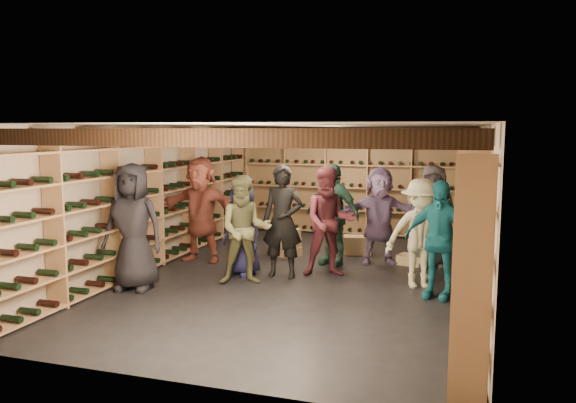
# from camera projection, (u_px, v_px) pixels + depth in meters

# --- Properties ---
(ground) EXTENTS (8.00, 8.00, 0.00)m
(ground) POSITION_uv_depth(u_px,v_px,m) (298.00, 276.00, 9.01)
(ground) COLOR black
(ground) RESTS_ON ground
(walls) EXTENTS (5.52, 8.02, 2.40)m
(walls) POSITION_uv_depth(u_px,v_px,m) (299.00, 202.00, 8.86)
(walls) COLOR tan
(walls) RESTS_ON ground
(ceiling) EXTENTS (5.50, 8.00, 0.01)m
(ceiling) POSITION_uv_depth(u_px,v_px,m) (299.00, 125.00, 8.70)
(ceiling) COLOR #BDB2A1
(ceiling) RESTS_ON walls
(ceiling_joists) EXTENTS (5.40, 7.12, 0.18)m
(ceiling_joists) POSITION_uv_depth(u_px,v_px,m) (299.00, 134.00, 8.72)
(ceiling_joists) COLOR black
(ceiling_joists) RESTS_ON ground
(wine_rack_left) EXTENTS (0.32, 7.50, 2.15)m
(wine_rack_left) POSITION_uv_depth(u_px,v_px,m) (155.00, 203.00, 9.64)
(wine_rack_left) COLOR #9D714C
(wine_rack_left) RESTS_ON ground
(wine_rack_right) EXTENTS (0.32, 7.50, 2.15)m
(wine_rack_right) POSITION_uv_depth(u_px,v_px,m) (469.00, 217.00, 8.11)
(wine_rack_right) COLOR #9D714C
(wine_rack_right) RESTS_ON ground
(wine_rack_back) EXTENTS (4.70, 0.30, 2.15)m
(wine_rack_back) POSITION_uv_depth(u_px,v_px,m) (347.00, 186.00, 12.50)
(wine_rack_back) COLOR #9D714C
(wine_rack_back) RESTS_ON ground
(crate_stack_left) EXTENTS (0.57, 0.46, 0.51)m
(crate_stack_left) POSITION_uv_depth(u_px,v_px,m) (285.00, 242.00, 10.40)
(crate_stack_left) COLOR tan
(crate_stack_left) RESTS_ON ground
(crate_stack_right) EXTENTS (0.57, 0.44, 0.34)m
(crate_stack_right) POSITION_uv_depth(u_px,v_px,m) (357.00, 245.00, 10.56)
(crate_stack_right) COLOR tan
(crate_stack_right) RESTS_ON ground
(crate_loose) EXTENTS (0.57, 0.46, 0.17)m
(crate_loose) POSITION_uv_depth(u_px,v_px,m) (413.00, 260.00, 9.73)
(crate_loose) COLOR tan
(crate_loose) RESTS_ON ground
(person_0) EXTENTS (0.97, 0.69, 1.86)m
(person_0) POSITION_uv_depth(u_px,v_px,m) (133.00, 227.00, 8.16)
(person_0) COLOR black
(person_0) RESTS_ON ground
(person_1) EXTENTS (0.67, 0.46, 1.79)m
(person_1) POSITION_uv_depth(u_px,v_px,m) (283.00, 221.00, 8.84)
(person_1) COLOR black
(person_1) RESTS_ON ground
(person_2) EXTENTS (0.99, 0.89, 1.66)m
(person_2) POSITION_uv_depth(u_px,v_px,m) (245.00, 230.00, 8.47)
(person_2) COLOR brown
(person_2) RESTS_ON ground
(person_3) EXTENTS (1.19, 0.93, 1.62)m
(person_3) POSITION_uv_depth(u_px,v_px,m) (420.00, 233.00, 8.29)
(person_3) COLOR beige
(person_3) RESTS_ON ground
(person_4) EXTENTS (1.04, 0.66, 1.65)m
(person_4) POSITION_uv_depth(u_px,v_px,m) (439.00, 239.00, 7.75)
(person_4) COLOR #176C80
(person_4) RESTS_ON ground
(person_5) EXTENTS (1.75, 0.62, 1.87)m
(person_5) POSITION_uv_depth(u_px,v_px,m) (201.00, 209.00, 9.94)
(person_5) COLOR brown
(person_5) RESTS_ON ground
(person_6) EXTENTS (0.84, 0.69, 1.49)m
(person_6) POSITION_uv_depth(u_px,v_px,m) (243.00, 229.00, 9.02)
(person_6) COLOR #191A40
(person_6) RESTS_ON ground
(person_8) EXTENTS (1.02, 0.90, 1.75)m
(person_8) POSITION_uv_depth(u_px,v_px,m) (329.00, 222.00, 8.93)
(person_8) COLOR #4F1E26
(person_8) RESTS_ON ground
(person_10) EXTENTS (1.12, 0.74, 1.76)m
(person_10) POSITION_uv_depth(u_px,v_px,m) (332.00, 214.00, 9.68)
(person_10) COLOR #295441
(person_10) RESTS_ON ground
(person_11) EXTENTS (1.65, 1.02, 1.69)m
(person_11) POSITION_uv_depth(u_px,v_px,m) (379.00, 216.00, 9.75)
(person_11) COLOR slate
(person_11) RESTS_ON ground
(person_12) EXTENTS (0.89, 0.62, 1.74)m
(person_12) POSITION_uv_depth(u_px,v_px,m) (433.00, 216.00, 9.54)
(person_12) COLOR #323136
(person_12) RESTS_ON ground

